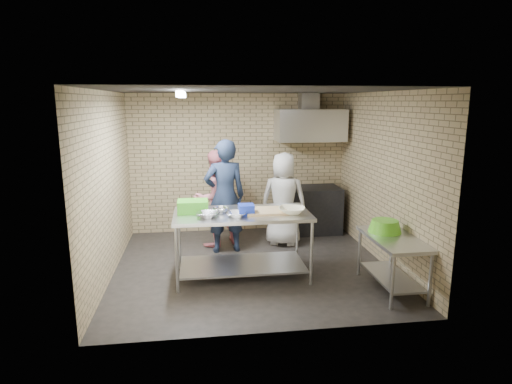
# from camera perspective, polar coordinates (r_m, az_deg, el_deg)

# --- Properties ---
(floor) EXTENTS (4.20, 4.20, 0.00)m
(floor) POSITION_cam_1_polar(r_m,az_deg,el_deg) (6.85, -0.61, -9.83)
(floor) COLOR black
(floor) RESTS_ON ground
(ceiling) EXTENTS (4.20, 4.20, 0.00)m
(ceiling) POSITION_cam_1_polar(r_m,az_deg,el_deg) (6.36, -0.67, 13.39)
(ceiling) COLOR black
(ceiling) RESTS_ON ground
(back_wall) EXTENTS (4.20, 0.06, 2.70)m
(back_wall) POSITION_cam_1_polar(r_m,az_deg,el_deg) (8.43, -2.35, 3.83)
(back_wall) COLOR tan
(back_wall) RESTS_ON ground
(front_wall) EXTENTS (4.20, 0.06, 2.70)m
(front_wall) POSITION_cam_1_polar(r_m,az_deg,el_deg) (4.54, 2.54, -3.28)
(front_wall) COLOR tan
(front_wall) RESTS_ON ground
(left_wall) EXTENTS (0.06, 4.00, 2.70)m
(left_wall) POSITION_cam_1_polar(r_m,az_deg,el_deg) (6.55, -19.19, 0.81)
(left_wall) COLOR tan
(left_wall) RESTS_ON ground
(right_wall) EXTENTS (0.06, 4.00, 2.70)m
(right_wall) POSITION_cam_1_polar(r_m,az_deg,el_deg) (7.04, 16.58, 1.72)
(right_wall) COLOR tan
(right_wall) RESTS_ON ground
(prep_table) EXTENTS (1.95, 0.98, 0.98)m
(prep_table) POSITION_cam_1_polar(r_m,az_deg,el_deg) (6.31, -1.85, -7.05)
(prep_table) COLOR silver
(prep_table) RESTS_ON floor
(side_counter) EXTENTS (0.60, 1.20, 0.75)m
(side_counter) POSITION_cam_1_polar(r_m,az_deg,el_deg) (6.21, 17.68, -9.06)
(side_counter) COLOR silver
(side_counter) RESTS_ON floor
(stove) EXTENTS (1.20, 0.70, 0.90)m
(stove) POSITION_cam_1_polar(r_m,az_deg,el_deg) (8.50, 7.04, -2.37)
(stove) COLOR black
(stove) RESTS_ON floor
(range_hood) EXTENTS (1.30, 0.60, 0.60)m
(range_hood) POSITION_cam_1_polar(r_m,az_deg,el_deg) (8.30, 7.24, 8.82)
(range_hood) COLOR silver
(range_hood) RESTS_ON back_wall
(hood_duct) EXTENTS (0.35, 0.30, 0.30)m
(hood_duct) POSITION_cam_1_polar(r_m,az_deg,el_deg) (8.43, 7.06, 11.94)
(hood_duct) COLOR #A5A8AD
(hood_duct) RESTS_ON back_wall
(wall_shelf) EXTENTS (0.80, 0.20, 0.04)m
(wall_shelf) POSITION_cam_1_polar(r_m,az_deg,el_deg) (8.58, 8.84, 7.67)
(wall_shelf) COLOR #3F2B19
(wall_shelf) RESTS_ON back_wall
(fluorescent_fixture) EXTENTS (0.10, 1.25, 0.08)m
(fluorescent_fixture) POSITION_cam_1_polar(r_m,az_deg,el_deg) (6.31, -9.94, 12.68)
(fluorescent_fixture) COLOR white
(fluorescent_fixture) RESTS_ON ceiling
(green_crate) EXTENTS (0.43, 0.33, 0.17)m
(green_crate) POSITION_cam_1_polar(r_m,az_deg,el_deg) (6.23, -8.42, -1.90)
(green_crate) COLOR green
(green_crate) RESTS_ON prep_table
(blue_tub) EXTENTS (0.22, 0.22, 0.14)m
(blue_tub) POSITION_cam_1_polar(r_m,az_deg,el_deg) (6.06, -1.31, -2.33)
(blue_tub) COLOR #172EAD
(blue_tub) RESTS_ON prep_table
(cutting_board) EXTENTS (0.60, 0.46, 0.03)m
(cutting_board) POSITION_cam_1_polar(r_m,az_deg,el_deg) (6.19, 1.37, -2.54)
(cutting_board) COLOR tan
(cutting_board) RESTS_ON prep_table
(mixing_bowl_a) EXTENTS (0.37, 0.37, 0.07)m
(mixing_bowl_a) POSITION_cam_1_polar(r_m,az_deg,el_deg) (5.93, -6.49, -3.04)
(mixing_bowl_a) COLOR #BABBC1
(mixing_bowl_a) RESTS_ON prep_table
(mixing_bowl_b) EXTENTS (0.28, 0.28, 0.07)m
(mixing_bowl_b) POSITION_cam_1_polar(r_m,az_deg,el_deg) (6.18, -4.70, -2.40)
(mixing_bowl_b) COLOR silver
(mixing_bowl_b) RESTS_ON prep_table
(mixing_bowl_c) EXTENTS (0.34, 0.34, 0.07)m
(mixing_bowl_c) POSITION_cam_1_polar(r_m,az_deg,el_deg) (5.93, -2.62, -3.00)
(mixing_bowl_c) COLOR silver
(mixing_bowl_c) RESTS_ON prep_table
(ceramic_bowl) EXTENTS (0.46, 0.46, 0.09)m
(ceramic_bowl) POSITION_cam_1_polar(r_m,az_deg,el_deg) (6.12, 4.80, -2.46)
(ceramic_bowl) COLOR beige
(ceramic_bowl) RESTS_ON prep_table
(green_basin) EXTENTS (0.46, 0.46, 0.17)m
(green_basin) POSITION_cam_1_polar(r_m,az_deg,el_deg) (6.27, 16.80, -4.36)
(green_basin) COLOR #59C626
(green_basin) RESTS_ON side_counter
(bottle_green) EXTENTS (0.06, 0.06, 0.15)m
(bottle_green) POSITION_cam_1_polar(r_m,az_deg,el_deg) (8.61, 9.82, 8.29)
(bottle_green) COLOR green
(bottle_green) RESTS_ON wall_shelf
(man_navy) EXTENTS (0.76, 0.56, 1.94)m
(man_navy) POSITION_cam_1_polar(r_m,az_deg,el_deg) (7.25, -4.18, -0.58)
(man_navy) COLOR #151B34
(man_navy) RESTS_ON floor
(woman_pink) EXTENTS (1.05, 0.98, 1.72)m
(woman_pink) POSITION_cam_1_polar(r_m,az_deg,el_deg) (7.61, -5.48, -0.85)
(woman_pink) COLOR #D6717E
(woman_pink) RESTS_ON floor
(woman_white) EXTENTS (0.94, 0.75, 1.67)m
(woman_white) POSITION_cam_1_polar(r_m,az_deg,el_deg) (7.65, 3.70, -0.94)
(woman_white) COLOR silver
(woman_white) RESTS_ON floor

